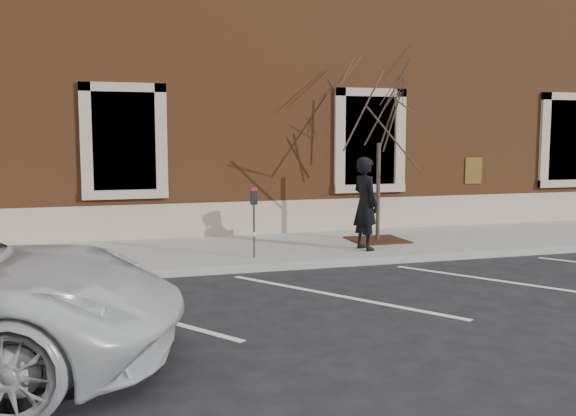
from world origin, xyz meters
name	(u,v)px	position (x,y,z in m)	size (l,w,h in m)	color
ground	(297,269)	(0.00, 0.00, 0.00)	(120.00, 120.00, 0.00)	#28282B
sidewalk_near	(273,249)	(0.00, 1.75, 0.07)	(40.00, 3.50, 0.15)	#A9A89F
curb_near	(298,265)	(0.00, -0.05, 0.07)	(40.00, 0.12, 0.15)	#9E9E99
parking_stripes	(338,296)	(0.00, -2.20, 0.00)	(28.00, 4.40, 0.01)	silver
building_civic	(220,86)	(0.00, 7.74, 4.00)	(40.00, 8.62, 8.00)	brown
man	(365,203)	(1.74, 0.79, 1.12)	(0.71, 0.46, 1.94)	black
parking_meter	(254,209)	(-0.70, 0.55, 1.11)	(0.13, 0.10, 1.38)	#595B60
tree_grate	(377,240)	(2.47, 1.76, 0.16)	(1.20, 1.20, 0.03)	#3C1913
sapling	(379,116)	(2.47, 1.76, 2.96)	(2.41, 2.41, 4.02)	#3E3325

